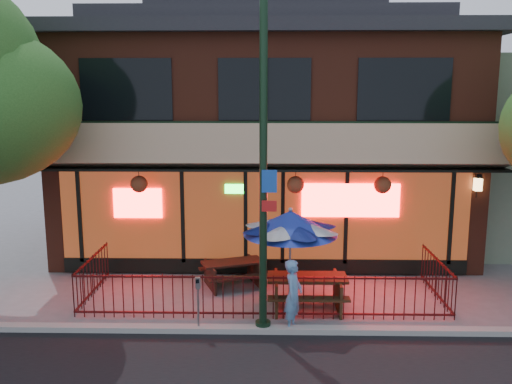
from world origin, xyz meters
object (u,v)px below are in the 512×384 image
(picnic_table_right, at_px, (307,287))
(pedestrian, at_px, (293,295))
(patio_umbrella, at_px, (290,223))
(parking_meter_near, at_px, (198,295))
(street_light, at_px, (263,183))
(picnic_table_left, at_px, (233,270))

(picnic_table_right, distance_m, pedestrian, 1.24)
(pedestrian, bearing_deg, patio_umbrella, 19.95)
(parking_meter_near, bearing_deg, picnic_table_right, 28.78)
(street_light, relative_size, patio_umbrella, 2.90)
(picnic_table_left, height_order, pedestrian, pedestrian)
(picnic_table_left, xyz_separation_m, parking_meter_near, (-0.55, -2.73, 0.36))
(picnic_table_left, relative_size, parking_meter_near, 1.58)
(street_light, height_order, parking_meter_near, street_light)
(picnic_table_left, height_order, picnic_table_right, picnic_table_right)
(pedestrian, xyz_separation_m, parking_meter_near, (-1.98, -0.13, 0.04))
(parking_meter_near, bearing_deg, picnic_table_left, 78.69)
(street_light, relative_size, pedestrian, 4.59)
(picnic_table_left, distance_m, patio_umbrella, 2.64)
(parking_meter_near, bearing_deg, patio_umbrella, 31.24)
(street_light, height_order, patio_umbrella, street_light)
(picnic_table_left, relative_size, patio_umbrella, 0.77)
(patio_umbrella, bearing_deg, picnic_table_right, 15.28)
(picnic_table_right, bearing_deg, pedestrian, -107.79)
(street_light, relative_size, picnic_table_right, 3.84)
(picnic_table_right, bearing_deg, parking_meter_near, -151.22)
(patio_umbrella, height_order, pedestrian, patio_umbrella)
(picnic_table_right, relative_size, pedestrian, 1.20)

